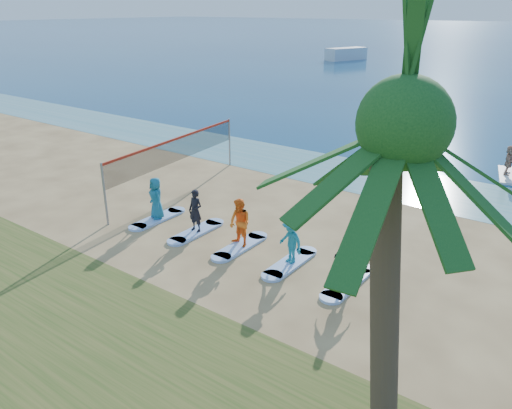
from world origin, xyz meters
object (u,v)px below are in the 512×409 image
Objects in this scene: paddleboarder at (509,160)px; surfboard_0 at (158,219)px; surfboard_4 at (347,283)px; surfboard_3 at (290,263)px; boat_offshore_a at (346,60)px; palm_tree at (404,127)px; student_0 at (156,198)px; surfboard_2 at (240,246)px; paddleboard at (506,175)px; student_1 at (195,211)px; surfboard_1 at (196,232)px; volleyball_net at (176,150)px; student_2 at (240,223)px; student_4 at (349,259)px; student_3 at (291,241)px.

surfboard_0 is at bearing 140.32° from paddleboarder.
surfboard_3 is at bearing 180.00° from surfboard_4.
boat_offshore_a is at bearing 30.33° from paddleboarder.
surfboard_3 is 1.00× the size of surfboard_4.
palm_tree is at bearing 179.53° from paddleboarder.
student_0 is 0.76× the size of surfboard_3.
paddleboard is at bearing 67.56° from surfboard_2.
paddleboarder reaches higher than surfboard_2.
student_1 is (-9.25, 4.93, -5.30)m from palm_tree.
student_1 reaches higher than surfboard_2.
palm_tree reaches higher than surfboard_1.
paddleboard is 17.39m from student_0.
volleyball_net reaches higher than student_1.
surfboard_2 is 1.28× the size of student_2.
surfboard_3 is at bearing 158.15° from student_4.
surfboard_1 is 1.00× the size of surfboard_2.
paddleboarder is at bearing 60.73° from surfboard_1.
paddleboarder is 16.25m from student_1.
paddleboard is at bearing 83.27° from surfboard_4.
surfboard_4 is (-2.98, 4.93, -6.15)m from palm_tree.
surfboard_4 is (2.09, 0.00, -0.81)m from student_3.
boat_offshore_a reaches higher than surfboard_1.
surfboard_2 is (2.09, 0.00, 0.00)m from surfboard_1.
surfboard_4 is (6.27, 0.00, -0.85)m from student_1.
volleyball_net is 5.58× the size of student_1.
student_4 is at bearing 0.00° from surfboard_2.
student_1 reaches higher than student_4.
student_1 reaches higher than paddleboarder.
surfboard_2 is 2.09m from surfboard_3.
palm_tree reaches higher than paddleboarder.
surfboard_1 is 1.00× the size of surfboard_3.
volleyball_net reaches higher than paddleboarder.
student_1 reaches higher than surfboard_3.
paddleboarder is 0.21× the size of boat_offshore_a.
palm_tree reaches higher than student_4.
surfboard_0 is 6.27m from surfboard_3.
paddleboard is at bearing -0.00° from paddleboarder.
palm_tree is 5.12× the size of paddleboarder.
student_0 reaches higher than surfboard_3.
boat_offshore_a is 68.63m from surfboard_3.
surfboard_0 is at bearing -138.77° from paddleboard.
paddleboarder is 0.85× the size of student_2.
student_2 reaches higher than surfboard_4.
paddleboard is 14.69m from student_3.
student_4 is (2.09, 0.00, 0.83)m from surfboard_3.
surfboard_4 is at bearing 0.00° from surfboard_2.
paddleboarder is at bearing 93.91° from palm_tree.
surfboard_2 is (4.18, 0.00, -0.88)m from student_0.
student_0 is 6.27m from student_3.
student_3 is (2.09, 0.00, 0.81)m from surfboard_2.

